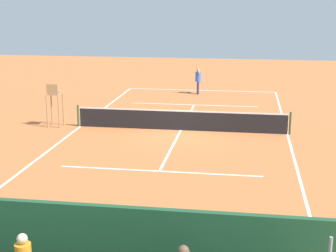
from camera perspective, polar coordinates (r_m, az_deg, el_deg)
ground_plane at (r=24.47m, az=1.44°, el=-0.47°), size 60.00×60.00×0.00m
court_line_markings at (r=24.50m, az=1.45°, el=-0.44°), size 10.10×22.20×0.01m
tennis_net at (r=24.35m, az=1.45°, el=0.67°), size 10.30×0.10×1.07m
backdrop_wall at (r=11.21m, az=-8.09°, el=-13.42°), size 18.00×0.16×2.00m
umpire_chair at (r=25.48m, az=-12.59°, el=2.81°), size 0.67×0.67×2.14m
tennis_player at (r=33.63m, az=3.38°, el=5.29°), size 0.37×0.53×1.93m
tennis_racket at (r=34.32m, az=1.97°, el=3.79°), size 0.58×0.34×0.03m
tennis_ball_near at (r=31.04m, az=0.52°, el=2.73°), size 0.07×0.07×0.07m
tennis_ball_far at (r=32.41m, az=0.33°, el=3.22°), size 0.07×0.07×0.07m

